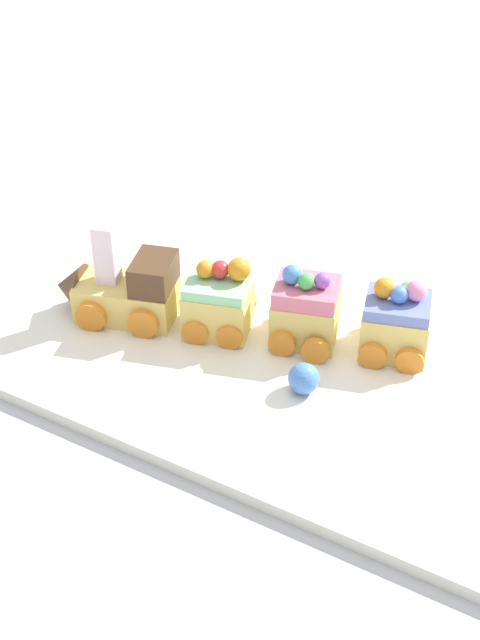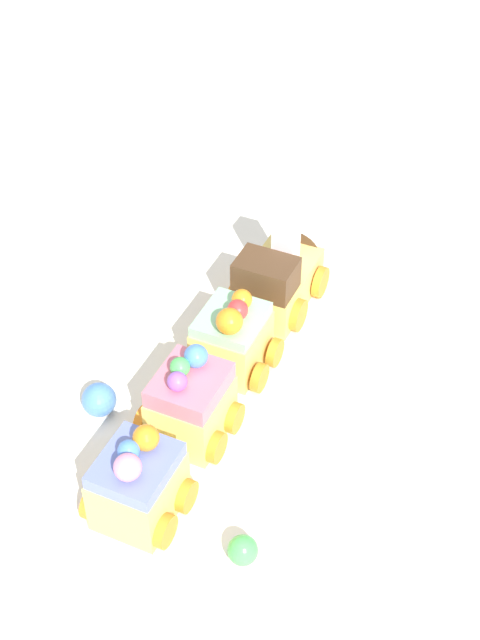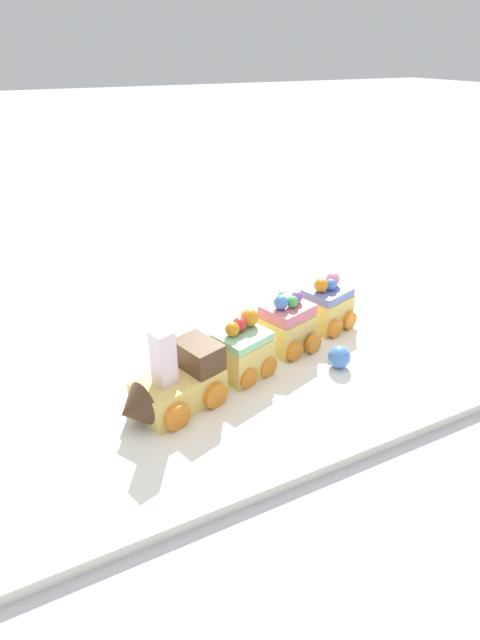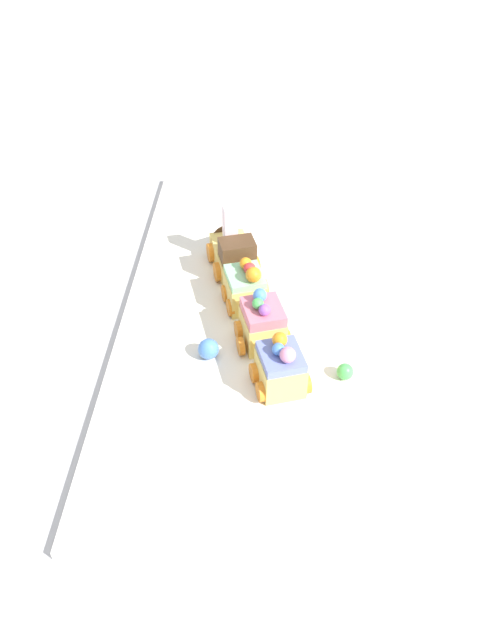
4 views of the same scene
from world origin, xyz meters
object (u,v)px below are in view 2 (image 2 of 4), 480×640
Objects in this scene: cake_car_mint at (235,340)px; cake_train_locomotive at (281,273)px; cake_car_blueberry at (138,485)px; gumball_green at (243,550)px; cake_car_strawberry at (191,404)px; gumball_blue at (99,400)px.

cake_train_locomotive is at bearing 0.14° from cake_car_mint.
cake_train_locomotive is 1.60× the size of cake_car_blueberry.
cake_train_locomotive is 0.28m from gumball_green.
cake_train_locomotive is 0.10m from cake_car_mint.
cake_car_mint is 1.00× the size of cake_car_blueberry.
cake_car_blueberry reaches higher than gumball_green.
cake_car_strawberry is 2.87× the size of gumball_blue.
cake_train_locomotive reaches higher than cake_car_blueberry.
gumball_blue is (-0.20, 0.02, -0.01)m from cake_train_locomotive.
cake_train_locomotive is 1.60× the size of cake_car_strawberry.
cake_car_strawberry is 3.75× the size of gumball_green.
cake_train_locomotive reaches higher than cake_car_strawberry.
cake_car_strawberry reaches higher than gumball_green.
cake_car_strawberry is 1.00× the size of cake_car_blueberry.
cake_car_blueberry is (-0.08, -0.02, -0.00)m from cake_car_strawberry.
cake_car_mint is 0.12m from gumball_blue.
cake_car_mint is at bearing -179.86° from cake_train_locomotive.
cake_car_blueberry is (-0.16, -0.05, 0.00)m from cake_car_mint.
gumball_green is at bearing -94.78° from cake_car_blueberry.
gumball_blue is 0.18m from gumball_green.
cake_train_locomotive is 0.21m from gumball_blue.
cake_car_blueberry is (-0.25, -0.08, 0.00)m from cake_train_locomotive.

